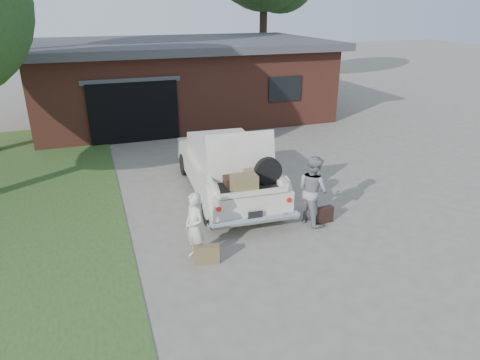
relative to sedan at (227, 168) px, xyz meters
name	(u,v)px	position (x,y,z in m)	size (l,w,h in m)	color
ground	(249,236)	(-0.24, -2.37, -0.73)	(90.00, 90.00, 0.00)	gray
house	(180,79)	(0.74, 9.11, 0.94)	(12.80, 7.80, 3.30)	brown
sedan	(227,168)	(0.00, 0.00, 0.00)	(2.18, 5.08, 2.06)	silver
woman_left	(195,227)	(-1.57, -2.86, -0.02)	(0.52, 0.34, 1.42)	beige
woman_right	(313,190)	(1.36, -2.24, 0.08)	(0.79, 0.62, 1.64)	gray
suitcase_left	(206,254)	(-1.41, -3.10, -0.54)	(0.50, 0.16, 0.39)	brown
suitcase_right	(323,215)	(1.60, -2.36, -0.54)	(0.50, 0.16, 0.39)	black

